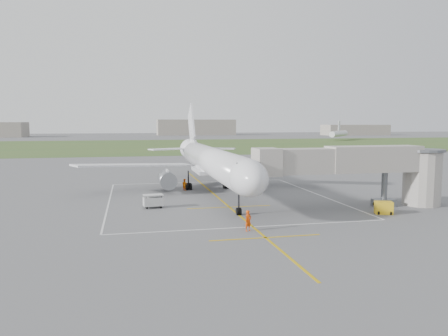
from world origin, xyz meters
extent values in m
plane|color=#5B5B5D|center=(0.00, 0.00, 0.00)|extent=(700.00, 700.00, 0.00)
cube|color=#385927|center=(0.00, 130.00, 0.01)|extent=(700.00, 120.00, 0.02)
cube|color=#C0980B|center=(0.00, -5.00, 0.01)|extent=(0.25, 60.00, 0.01)
cube|color=#C0980B|center=(0.00, -24.00, 0.01)|extent=(10.00, 0.25, 0.01)
cube|color=#C0980B|center=(0.00, -10.00, 0.01)|extent=(10.00, 0.25, 0.01)
cube|color=silver|center=(0.00, 12.00, 0.01)|extent=(28.00, 0.20, 0.01)
cube|color=silver|center=(0.00, -20.00, 0.01)|extent=(28.00, 0.20, 0.01)
cube|color=silver|center=(-14.00, -4.00, 0.01)|extent=(0.20, 32.00, 0.01)
cube|color=silver|center=(14.00, -4.00, 0.01)|extent=(0.20, 32.00, 0.01)
cylinder|color=silver|center=(0.00, 0.00, 4.50)|extent=(3.80, 36.00, 3.80)
ellipsoid|color=silver|center=(0.00, -18.00, 4.50)|extent=(3.80, 7.22, 3.80)
cube|color=black|center=(0.00, -18.90, 5.55)|extent=(2.40, 1.60, 0.99)
cone|color=silver|center=(0.00, 20.50, 4.90)|extent=(3.80, 6.00, 3.80)
cube|color=silver|center=(10.50, 6.00, 3.65)|extent=(17.93, 11.24, 1.23)
cube|color=silver|center=(-10.50, 6.00, 3.65)|extent=(17.93, 11.24, 1.23)
cube|color=silver|center=(0.00, 3.00, 2.95)|extent=(4.20, 8.00, 0.50)
cube|color=silver|center=(0.00, 21.20, 9.20)|extent=(0.30, 7.89, 8.65)
cube|color=silver|center=(0.00, 19.00, 6.20)|extent=(0.35, 5.00, 1.20)
cube|color=silver|center=(4.20, 20.20, 5.10)|extent=(7.85, 5.03, 0.20)
cube|color=silver|center=(-4.20, 20.20, 5.10)|extent=(7.85, 5.03, 0.20)
cylinder|color=slate|center=(6.20, 2.50, 1.90)|extent=(2.30, 4.20, 2.30)
cube|color=silver|center=(6.20, 2.20, 2.70)|extent=(0.25, 2.40, 1.20)
cylinder|color=slate|center=(-6.20, 2.50, 1.90)|extent=(2.30, 4.20, 2.30)
cube|color=silver|center=(-6.20, 2.20, 2.70)|extent=(0.25, 2.40, 1.20)
cylinder|color=black|center=(0.00, -14.50, 1.30)|extent=(0.18, 0.18, 2.60)
cylinder|color=black|center=(-0.11, -14.50, 0.40)|extent=(0.28, 0.80, 0.80)
cylinder|color=black|center=(0.11, -14.50, 0.40)|extent=(0.28, 0.80, 0.80)
cylinder|color=black|center=(2.90, 4.50, 1.40)|extent=(0.22, 0.22, 2.80)
cylinder|color=black|center=(2.62, 4.15, 0.48)|extent=(0.32, 0.96, 0.96)
cylinder|color=black|center=(3.18, 4.15, 0.48)|extent=(0.32, 0.96, 0.96)
cylinder|color=black|center=(2.62, 4.85, 0.48)|extent=(0.32, 0.96, 0.96)
cylinder|color=black|center=(3.18, 4.85, 0.48)|extent=(0.32, 0.96, 0.96)
cylinder|color=black|center=(-2.90, 4.50, 1.40)|extent=(0.22, 0.22, 2.80)
cylinder|color=black|center=(-3.18, 4.15, 0.48)|extent=(0.32, 0.96, 0.96)
cylinder|color=black|center=(-2.62, 4.15, 0.48)|extent=(0.32, 0.96, 0.96)
cylinder|color=black|center=(-3.18, 4.85, 0.48)|extent=(0.32, 0.96, 0.96)
cylinder|color=black|center=(-2.62, 4.85, 0.48)|extent=(0.32, 0.96, 0.96)
cube|color=#A19991|center=(7.74, -13.50, 5.60)|extent=(11.09, 2.90, 2.80)
cube|color=#A19991|center=(16.46, -13.50, 5.70)|extent=(11.09, 3.10, 3.00)
cube|color=#A19991|center=(3.40, -13.50, 5.60)|extent=(2.60, 3.40, 3.00)
cylinder|color=slate|center=(18.00, -13.50, 2.10)|extent=(0.70, 0.70, 4.20)
cube|color=slate|center=(18.00, -13.50, 0.45)|extent=(2.60, 1.40, 0.90)
cylinder|color=#A19991|center=(23.00, -13.50, 3.20)|extent=(4.40, 4.40, 6.40)
cylinder|color=slate|center=(23.00, -13.50, 6.60)|extent=(5.00, 5.00, 0.30)
cylinder|color=black|center=(17.00, -13.50, 0.35)|extent=(0.70, 0.30, 0.70)
cylinder|color=black|center=(19.00, -13.50, 0.35)|extent=(0.70, 0.30, 0.70)
cube|color=gold|center=(15.57, -17.32, 0.68)|extent=(2.12, 1.73, 1.37)
cylinder|color=black|center=(14.80, -17.58, 0.20)|extent=(0.31, 0.44, 0.40)
cylinder|color=black|center=(16.00, -18.01, 0.20)|extent=(0.31, 0.44, 0.40)
cube|color=silver|center=(-8.78, -8.56, 0.76)|extent=(2.38, 1.59, 0.99)
cube|color=silver|center=(-8.78, -8.56, 1.53)|extent=(2.38, 1.59, 0.07)
cylinder|color=black|center=(-9.61, -9.19, 0.94)|extent=(0.07, 0.07, 1.17)
cylinder|color=black|center=(-7.82, -9.00, 0.94)|extent=(0.07, 0.07, 1.17)
cylinder|color=black|center=(-9.73, -8.12, 0.94)|extent=(0.07, 0.07, 1.17)
cylinder|color=black|center=(-7.94, -7.93, 0.94)|extent=(0.07, 0.07, 1.17)
cylinder|color=black|center=(-9.53, -9.14, 0.18)|extent=(0.20, 0.38, 0.36)
cylinder|color=black|center=(-7.92, -8.96, 0.18)|extent=(0.20, 0.38, 0.36)
cylinder|color=black|center=(-9.63, -8.16, 0.18)|extent=(0.20, 0.38, 0.36)
cylinder|color=black|center=(-8.03, -7.98, 0.18)|extent=(0.20, 0.38, 0.36)
imported|color=#E14207|center=(-0.85, -21.42, 0.96)|extent=(0.83, 0.73, 1.92)
imported|color=orange|center=(-3.56, 3.78, 0.86)|extent=(0.98, 1.05, 1.71)
cube|color=gray|center=(40.00, 280.00, 6.00)|extent=(60.00, 20.00, 12.00)
cube|color=gray|center=(160.00, 250.00, 4.00)|extent=(50.00, 18.00, 8.00)
cylinder|color=silver|center=(103.97, 166.77, 3.50)|extent=(23.00, 26.59, 3.20)
cube|color=silver|center=(103.97, 166.77, 8.00)|extent=(2.80, 3.26, 5.50)
camera|label=1|loc=(-11.38, -59.28, 9.95)|focal=35.00mm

